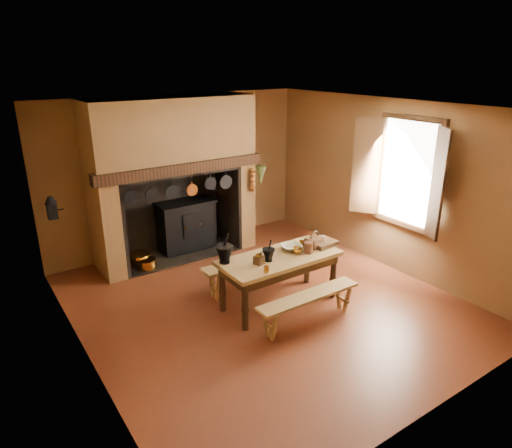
% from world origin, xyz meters
% --- Properties ---
extents(floor, '(5.50, 5.50, 0.00)m').
position_xyz_m(floor, '(0.00, 0.00, 0.00)').
color(floor, '#602916').
rests_on(floor, ground).
extents(ceiling, '(5.50, 5.50, 0.00)m').
position_xyz_m(ceiling, '(0.00, 0.00, 2.80)').
color(ceiling, silver).
rests_on(ceiling, back_wall).
extents(back_wall, '(5.00, 0.02, 2.80)m').
position_xyz_m(back_wall, '(0.00, 2.75, 1.40)').
color(back_wall, brown).
rests_on(back_wall, floor).
extents(wall_left, '(0.02, 5.50, 2.80)m').
position_xyz_m(wall_left, '(-2.50, 0.00, 1.40)').
color(wall_left, brown).
rests_on(wall_left, floor).
extents(wall_right, '(0.02, 5.50, 2.80)m').
position_xyz_m(wall_right, '(2.50, 0.00, 1.40)').
color(wall_right, brown).
rests_on(wall_right, floor).
extents(wall_front, '(5.00, 0.02, 2.80)m').
position_xyz_m(wall_front, '(0.00, -2.75, 1.40)').
color(wall_front, brown).
rests_on(wall_front, floor).
extents(chimney_breast, '(2.95, 0.96, 2.80)m').
position_xyz_m(chimney_breast, '(-0.30, 2.31, 1.81)').
color(chimney_breast, brown).
rests_on(chimney_breast, floor).
extents(iron_range, '(1.12, 0.55, 1.60)m').
position_xyz_m(iron_range, '(-0.04, 2.45, 0.48)').
color(iron_range, black).
rests_on(iron_range, floor).
extents(hearth_pans, '(0.51, 0.62, 0.20)m').
position_xyz_m(hearth_pans, '(-1.05, 2.22, 0.09)').
color(hearth_pans, '#BF842C').
rests_on(hearth_pans, floor).
extents(hanging_pans, '(1.92, 0.29, 0.27)m').
position_xyz_m(hanging_pans, '(-0.34, 1.81, 1.36)').
color(hanging_pans, black).
rests_on(hanging_pans, chimney_breast).
extents(onion_string, '(0.12, 0.10, 0.46)m').
position_xyz_m(onion_string, '(1.00, 1.79, 1.33)').
color(onion_string, '#9F581D').
rests_on(onion_string, chimney_breast).
extents(herb_bunch, '(0.20, 0.20, 0.35)m').
position_xyz_m(herb_bunch, '(1.18, 1.79, 1.38)').
color(herb_bunch, '#515D2C').
rests_on(herb_bunch, chimney_breast).
extents(window, '(0.39, 1.75, 1.76)m').
position_xyz_m(window, '(2.35, -0.40, 1.70)').
color(window, white).
rests_on(window, wall_right).
extents(wall_coffee_mill, '(0.23, 0.16, 0.31)m').
position_xyz_m(wall_coffee_mill, '(-2.42, 1.55, 1.52)').
color(wall_coffee_mill, black).
rests_on(wall_coffee_mill, wall_left).
extents(work_table, '(1.75, 0.78, 0.76)m').
position_xyz_m(work_table, '(0.16, -0.15, 0.64)').
color(work_table, '#AB8C4E').
rests_on(work_table, floor).
extents(bench_front, '(1.56, 0.27, 0.44)m').
position_xyz_m(bench_front, '(0.16, -0.80, 0.33)').
color(bench_front, '#AB8C4E').
rests_on(bench_front, floor).
extents(bench_back, '(1.72, 0.30, 0.49)m').
position_xyz_m(bench_back, '(0.16, 0.51, 0.36)').
color(bench_back, '#AB8C4E').
rests_on(bench_back, floor).
extents(mortar_large, '(0.25, 0.25, 0.42)m').
position_xyz_m(mortar_large, '(-0.59, 0.11, 0.90)').
color(mortar_large, black).
rests_on(mortar_large, work_table).
extents(mortar_small, '(0.18, 0.18, 0.30)m').
position_xyz_m(mortar_small, '(-0.07, -0.19, 0.86)').
color(mortar_small, black).
rests_on(mortar_small, work_table).
extents(coffee_grinder, '(0.17, 0.14, 0.18)m').
position_xyz_m(coffee_grinder, '(-0.23, -0.19, 0.83)').
color(coffee_grinder, '#351E10').
rests_on(coffee_grinder, work_table).
extents(brass_mug_a, '(0.08, 0.08, 0.08)m').
position_xyz_m(brass_mug_a, '(-0.29, -0.45, 0.80)').
color(brass_mug_a, '#BF842C').
rests_on(brass_mug_a, work_table).
extents(brass_mug_b, '(0.11, 0.11, 0.10)m').
position_xyz_m(brass_mug_b, '(0.64, -0.06, 0.81)').
color(brass_mug_b, '#BF842C').
rests_on(brass_mug_b, work_table).
extents(mixing_bowl, '(0.34, 0.34, 0.07)m').
position_xyz_m(mixing_bowl, '(0.44, -0.05, 0.80)').
color(mixing_bowl, beige).
rests_on(mixing_bowl, work_table).
extents(stoneware_crock, '(0.15, 0.15, 0.16)m').
position_xyz_m(stoneware_crock, '(0.57, -0.28, 0.84)').
color(stoneware_crock, '#542E1F').
rests_on(stoneware_crock, work_table).
extents(glass_jar, '(0.10, 0.10, 0.14)m').
position_xyz_m(glass_jar, '(0.94, -0.18, 0.83)').
color(glass_jar, beige).
rests_on(glass_jar, work_table).
extents(wicker_basket, '(0.30, 0.24, 0.25)m').
position_xyz_m(wicker_basket, '(0.79, -0.15, 0.84)').
color(wicker_basket, '#432B14').
rests_on(wicker_basket, work_table).
extents(wooden_tray, '(0.40, 0.30, 0.07)m').
position_xyz_m(wooden_tray, '(0.94, -0.20, 0.79)').
color(wooden_tray, '#351E10').
rests_on(wooden_tray, work_table).
extents(brass_cup, '(0.15, 0.15, 0.10)m').
position_xyz_m(brass_cup, '(0.42, -0.21, 0.81)').
color(brass_cup, '#BF842C').
rests_on(brass_cup, work_table).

